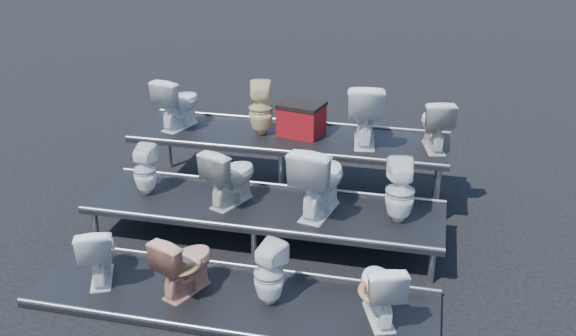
% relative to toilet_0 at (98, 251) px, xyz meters
% --- Properties ---
extents(ground, '(80.00, 80.00, 0.00)m').
position_rel_toilet_0_xyz_m(ground, '(1.48, 1.30, -0.40)').
color(ground, black).
rests_on(ground, ground).
extents(tier_front, '(4.20, 1.20, 0.06)m').
position_rel_toilet_0_xyz_m(tier_front, '(1.48, 0.00, -0.37)').
color(tier_front, black).
rests_on(tier_front, ground).
extents(tier_mid, '(4.20, 1.20, 0.46)m').
position_rel_toilet_0_xyz_m(tier_mid, '(1.48, 1.30, -0.17)').
color(tier_mid, black).
rests_on(tier_mid, ground).
extents(tier_back, '(4.20, 1.20, 0.86)m').
position_rel_toilet_0_xyz_m(tier_back, '(1.48, 2.60, 0.03)').
color(tier_back, black).
rests_on(tier_back, ground).
extents(toilet_0, '(0.61, 0.76, 0.67)m').
position_rel_toilet_0_xyz_m(toilet_0, '(0.00, 0.00, 0.00)').
color(toilet_0, white).
rests_on(toilet_0, tier_front).
extents(toilet_1, '(0.61, 0.76, 0.68)m').
position_rel_toilet_0_xyz_m(toilet_1, '(0.98, 0.00, 0.00)').
color(toilet_1, tan).
rests_on(toilet_1, tier_front).
extents(toilet_2, '(0.40, 0.40, 0.68)m').
position_rel_toilet_0_xyz_m(toilet_2, '(1.87, 0.00, 0.00)').
color(toilet_2, white).
rests_on(toilet_2, tier_front).
extents(toilet_3, '(0.59, 0.75, 0.68)m').
position_rel_toilet_0_xyz_m(toilet_3, '(2.97, 0.00, 0.00)').
color(toilet_3, white).
rests_on(toilet_3, tier_front).
extents(toilet_4, '(0.28, 0.29, 0.62)m').
position_rel_toilet_0_xyz_m(toilet_4, '(-0.03, 1.30, 0.38)').
color(toilet_4, white).
rests_on(toilet_4, tier_mid).
extents(toilet_5, '(0.64, 0.80, 0.72)m').
position_rel_toilet_0_xyz_m(toilet_5, '(1.07, 1.30, 0.42)').
color(toilet_5, beige).
rests_on(toilet_5, tier_mid).
extents(toilet_6, '(0.64, 0.92, 0.86)m').
position_rel_toilet_0_xyz_m(toilet_6, '(2.13, 1.30, 0.49)').
color(toilet_6, white).
rests_on(toilet_6, tier_mid).
extents(toilet_7, '(0.38, 0.39, 0.73)m').
position_rel_toilet_0_xyz_m(toilet_7, '(3.04, 1.30, 0.43)').
color(toilet_7, white).
rests_on(toilet_7, tier_mid).
extents(toilet_8, '(0.58, 0.79, 0.72)m').
position_rel_toilet_0_xyz_m(toilet_8, '(-0.09, 2.60, 0.82)').
color(toilet_8, white).
rests_on(toilet_8, tier_back).
extents(toilet_9, '(0.39, 0.40, 0.72)m').
position_rel_toilet_0_xyz_m(toilet_9, '(1.09, 2.60, 0.82)').
color(toilet_9, beige).
rests_on(toilet_9, tier_back).
extents(toilet_10, '(0.56, 0.86, 0.82)m').
position_rel_toilet_0_xyz_m(toilet_10, '(2.47, 2.60, 0.87)').
color(toilet_10, white).
rests_on(toilet_10, tier_back).
extents(toilet_11, '(0.51, 0.73, 0.68)m').
position_rel_toilet_0_xyz_m(toilet_11, '(3.36, 2.60, 0.80)').
color(toilet_11, beige).
rests_on(toilet_11, tier_back).
extents(red_crate, '(0.63, 0.55, 0.39)m').
position_rel_toilet_0_xyz_m(red_crate, '(1.62, 2.70, 0.66)').
color(red_crate, maroon).
rests_on(red_crate, tier_back).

